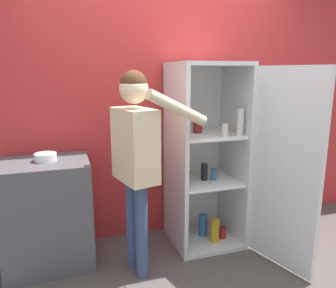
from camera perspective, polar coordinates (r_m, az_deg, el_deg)
ground_plane at (r=2.75m, az=5.15°, el=-23.12°), size 12.00×12.00×0.00m
wall_back at (r=3.18m, az=-1.34°, el=6.61°), size 7.00×0.06×2.55m
refrigerator at (r=3.01m, az=8.85°, el=-2.61°), size 0.84×1.21×1.68m
person at (r=2.48m, az=-5.57°, el=-0.72°), size 0.70×0.51×1.61m
counter at (r=2.94m, az=-20.12°, el=-11.32°), size 0.69×0.55×0.90m
bowl at (r=2.80m, az=-20.56°, el=-2.15°), size 0.17×0.17×0.06m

